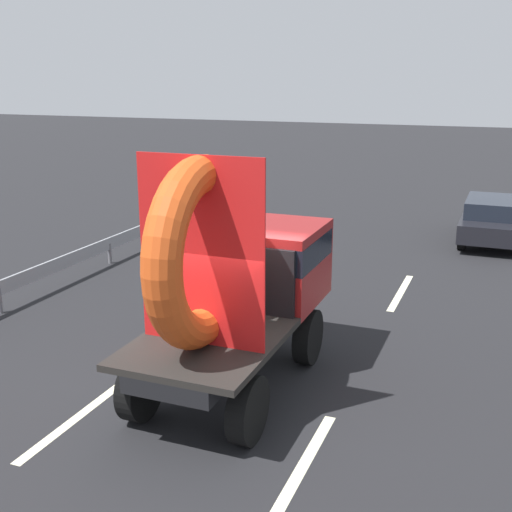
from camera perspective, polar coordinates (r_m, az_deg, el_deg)
ground_plane at (r=10.59m, az=-4.33°, el=-11.86°), size 120.00×120.00×0.00m
flatbed_truck at (r=10.30m, az=-1.50°, el=-1.76°), size 2.02×4.64×3.87m
distant_sedan at (r=20.79m, az=20.18°, el=3.11°), size 1.76×4.11×1.34m
guardrail at (r=19.38m, az=-9.46°, el=2.44°), size 0.10×16.32×0.71m
lane_dash_left_near at (r=10.20m, az=-15.53°, el=-13.58°), size 0.16×2.60×0.01m
lane_dash_left_far at (r=16.70m, az=1.04°, el=-1.35°), size 0.16×2.58×0.01m
lane_dash_right_near at (r=8.81m, az=4.13°, el=-18.03°), size 0.16×2.71×0.01m
lane_dash_right_far at (r=15.48m, az=12.65°, el=-3.14°), size 0.16×2.75×0.01m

